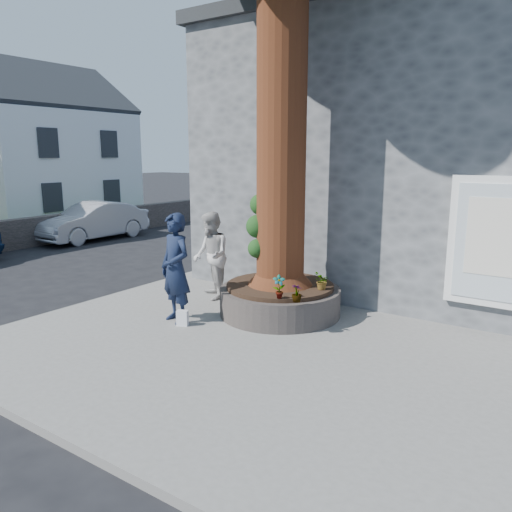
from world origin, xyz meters
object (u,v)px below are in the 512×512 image
Objects in this scene: woman at (211,256)px; car_silver at (93,221)px; man at (176,268)px; planter at (280,299)px.

car_silver is at bearing -164.35° from woman.
woman is at bearing 119.97° from man.
man is 0.47× the size of car_silver.
woman reaches higher than planter.
man is at bearing -34.84° from woman.
woman is (-0.44, 1.55, -0.08)m from man.
man is 1.08× the size of woman.
car_silver is (-9.25, 5.39, -0.42)m from man.
planter is 1.24× the size of woman.
woman is (-1.79, 0.12, 0.63)m from planter.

